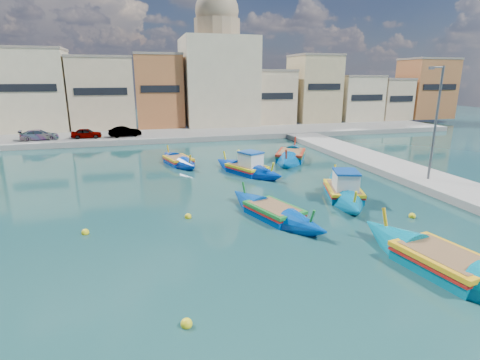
{
  "coord_description": "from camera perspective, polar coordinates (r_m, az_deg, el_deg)",
  "views": [
    {
      "loc": [
        -1.65,
        -14.63,
        7.32
      ],
      "look_at": [
        4.0,
        6.0,
        1.4
      ],
      "focal_mm": 28.0,
      "sensor_mm": 36.0,
      "label": 1
    }
  ],
  "objects": [
    {
      "name": "parked_cars",
      "position": [
        45.98,
        -23.22,
        6.55
      ],
      "size": [
        12.92,
        2.09,
        1.17
      ],
      "color": "#4C1919",
      "rests_on": "north_quay"
    },
    {
      "name": "luzzu_turquoise_cabin",
      "position": [
        24.34,
        15.45,
        -1.77
      ],
      "size": [
        4.69,
        8.87,
        2.8
      ],
      "color": "#006896",
      "rests_on": "ground"
    },
    {
      "name": "north_quay",
      "position": [
        47.18,
        -13.23,
        6.51
      ],
      "size": [
        80.0,
        8.0,
        0.6
      ],
      "primitive_type": "cube",
      "color": "gray",
      "rests_on": "ground"
    },
    {
      "name": "luzzu_green",
      "position": [
        32.78,
        -9.34,
        2.79
      ],
      "size": [
        3.61,
        7.22,
        2.2
      ],
      "color": "#002DA1",
      "rests_on": "ground"
    },
    {
      "name": "luzzu_cyan_south",
      "position": [
        16.84,
        28.63,
        -11.24
      ],
      "size": [
        3.63,
        9.0,
        2.72
      ],
      "color": "#0081A1",
      "rests_on": "ground"
    },
    {
      "name": "ground",
      "position": [
        16.44,
        -8.1,
        -11.14
      ],
      "size": [
        160.0,
        160.0,
        0.0
      ],
      "primitive_type": "plane",
      "color": "#123638",
      "rests_on": "ground"
    },
    {
      "name": "luzzu_cyan_mid",
      "position": [
        34.43,
        7.74,
        3.56
      ],
      "size": [
        6.59,
        9.32,
        2.8
      ],
      "color": "#00549E",
      "rests_on": "ground"
    },
    {
      "name": "luzzu_blue_cabin",
      "position": [
        29.24,
        1.1,
        1.65
      ],
      "size": [
        5.04,
        7.77,
        2.73
      ],
      "color": "#0032A6",
      "rests_on": "ground"
    },
    {
      "name": "quay_street_lamp",
      "position": [
        28.26,
        27.58,
        7.68
      ],
      "size": [
        1.18,
        0.16,
        8.0
      ],
      "color": "#595B60",
      "rests_on": "ground"
    },
    {
      "name": "church_block",
      "position": [
        55.86,
        -3.42,
        16.57
      ],
      "size": [
        10.0,
        10.0,
        19.1
      ],
      "color": "beige",
      "rests_on": "ground"
    },
    {
      "name": "luzzu_blue_south",
      "position": [
        20.27,
        5.18,
        -5.04
      ],
      "size": [
        4.26,
        8.11,
        2.3
      ],
      "color": "#003EA0",
      "rests_on": "ground"
    },
    {
      "name": "north_townhouses",
      "position": [
        54.68,
        -6.71,
        12.94
      ],
      "size": [
        83.2,
        7.87,
        10.19
      ],
      "color": "#C9B18B",
      "rests_on": "ground"
    },
    {
      "name": "mooring_buoys",
      "position": [
        21.6,
        -4.58,
        -4.17
      ],
      "size": [
        23.56,
        26.1,
        0.36
      ],
      "color": "yellow",
      "rests_on": "ground"
    }
  ]
}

